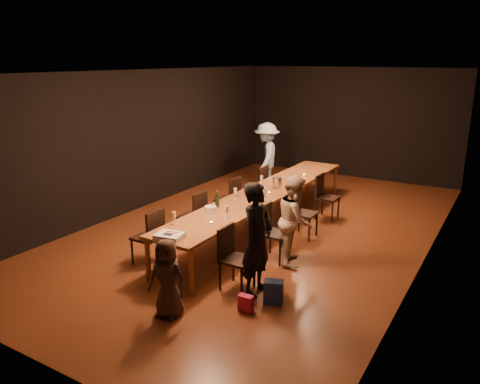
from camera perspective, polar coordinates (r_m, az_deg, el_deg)
The scene contains 30 objects.
ground at distance 9.26m, azimuth 2.91°, elevation -4.43°, with size 10.00×10.00×0.00m, color #421F10.
room_shell at distance 8.75m, azimuth 3.10°, elevation 8.42°, with size 6.04×10.04×3.02m.
table at distance 9.04m, azimuth 2.97°, elevation -0.26°, with size 0.90×6.00×0.75m.
chair_right_0 at distance 6.76m, azimuth -0.33°, elevation -8.16°, with size 0.42×0.42×0.93m, color black, non-canonical shape.
chair_right_1 at distance 7.73m, azimuth 4.31°, elevation -5.00°, with size 0.42×0.42×0.93m, color black, non-canonical shape.
chair_right_2 at distance 8.76m, azimuth 7.86°, elevation -2.55°, with size 0.42×0.42×0.93m, color black, non-canonical shape.
chair_right_3 at distance 9.83m, azimuth 10.65°, elevation -0.61°, with size 0.42×0.42×0.93m, color black, non-canonical shape.
chair_left_0 at distance 7.71m, azimuth -11.23°, elevation -5.33°, with size 0.42×0.42×0.93m, color black, non-canonical shape.
chair_left_1 at distance 8.58m, azimuth -5.88°, elevation -2.88°, with size 0.42×0.42×0.93m, color black, non-canonical shape.
chair_left_2 at distance 9.52m, azimuth -1.56°, elevation -0.88°, with size 0.42×0.42×0.93m, color black, non-canonical shape.
chair_left_3 at distance 10.51m, azimuth 1.95°, elevation 0.75°, with size 0.42×0.42×0.93m, color black, non-canonical shape.
woman_birthday at distance 6.52m, azimuth 2.10°, elevation -5.79°, with size 0.59×0.39×1.63m, color black.
woman_tan at distance 7.57m, azimuth 6.74°, elevation -3.41°, with size 0.71×0.55×1.46m, color beige.
man_blue at distance 11.75m, azimuth 3.25°, elevation 4.32°, with size 1.10×0.63×1.70m, color #90BCDE.
child at distance 6.14m, azimuth -8.86°, elevation -10.35°, with size 0.51×0.33×1.05m, color #3F2C23.
gift_bag_red at distance 6.34m, azimuth 0.71°, elevation -13.44°, with size 0.20×0.11×0.23m, color #BD1C50.
gift_bag_blue at distance 6.54m, azimuth 4.10°, elevation -12.04°, with size 0.26×0.17×0.33m, color #234598.
birthday_cake at distance 6.75m, azimuth -8.59°, elevation -5.38°, with size 0.43×0.37×0.09m.
plate_stack at distance 7.81m, azimuth -3.61°, elevation -2.13°, with size 0.20×0.20×0.11m, color white.
champagne_bottle at distance 8.07m, azimuth -2.82°, elevation -0.80°, with size 0.07×0.07×0.30m, color black, non-canonical shape.
ice_bucket at distance 9.34m, azimuth 4.55°, elevation 1.23°, with size 0.19×0.19×0.21m, color silver.
wineglass_0 at distance 7.30m, azimuth -8.03°, elevation -3.18°, with size 0.06×0.06×0.21m, color beige, non-canonical shape.
wineglass_1 at distance 7.51m, azimuth -1.65°, elevation -2.46°, with size 0.06×0.06×0.21m, color beige, non-canonical shape.
wineglass_2 at distance 8.52m, azimuth -0.57°, elevation -0.20°, with size 0.06×0.06×0.21m, color silver, non-canonical shape.
wineglass_3 at distance 8.49m, azimuth 2.95°, elevation -0.28°, with size 0.06×0.06×0.21m, color beige, non-canonical shape.
wineglass_4 at distance 9.42m, azimuth 2.65°, elevation 1.39°, with size 0.06×0.06×0.21m, color silver, non-canonical shape.
wineglass_5 at distance 9.72m, azimuth 7.11°, elevation 1.73°, with size 0.06×0.06×0.21m, color silver, non-canonical shape.
tealight_near at distance 7.29m, azimuth -3.52°, elevation -3.79°, with size 0.05×0.05×0.03m, color #B2B7B2.
tealight_mid at distance 8.88m, azimuth 3.56°, elevation -0.15°, with size 0.05×0.05×0.03m, color #B2B7B2.
tealight_far at distance 10.33m, azimuth 7.83°, elevation 2.06°, with size 0.05×0.05×0.03m, color #B2B7B2.
Camera 1 is at (4.06, -7.66, 3.24)m, focal length 35.00 mm.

